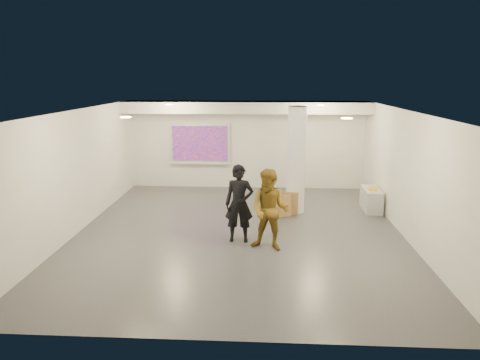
# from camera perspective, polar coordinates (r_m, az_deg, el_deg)

# --- Properties ---
(floor) EXTENTS (8.00, 9.00, 0.01)m
(floor) POSITION_cam_1_polar(r_m,az_deg,el_deg) (10.71, -0.12, -7.02)
(floor) COLOR #383A3F
(floor) RESTS_ON ground
(ceiling) EXTENTS (8.00, 9.00, 0.01)m
(ceiling) POSITION_cam_1_polar(r_m,az_deg,el_deg) (10.06, -0.13, 9.20)
(ceiling) COLOR silver
(ceiling) RESTS_ON floor
(wall_back) EXTENTS (8.00, 0.01, 3.00)m
(wall_back) POSITION_cam_1_polar(r_m,az_deg,el_deg) (14.70, 0.87, 4.70)
(wall_back) COLOR silver
(wall_back) RESTS_ON floor
(wall_front) EXTENTS (8.00, 0.01, 3.00)m
(wall_front) POSITION_cam_1_polar(r_m,az_deg,el_deg) (5.99, -2.58, -8.69)
(wall_front) COLOR silver
(wall_front) RESTS_ON floor
(wall_left) EXTENTS (0.01, 9.00, 3.00)m
(wall_left) POSITION_cam_1_polar(r_m,az_deg,el_deg) (11.24, -20.94, 1.02)
(wall_left) COLOR silver
(wall_left) RESTS_ON floor
(wall_right) EXTENTS (0.01, 9.00, 3.00)m
(wall_right) POSITION_cam_1_polar(r_m,az_deg,el_deg) (10.83, 21.53, 0.52)
(wall_right) COLOR silver
(wall_right) RESTS_ON floor
(soffit_band) EXTENTS (8.00, 1.10, 0.36)m
(soffit_band) POSITION_cam_1_polar(r_m,az_deg,el_deg) (14.01, 0.80, 9.69)
(soffit_band) COLOR silver
(soffit_band) RESTS_ON ceiling
(downlight_nw) EXTENTS (0.22, 0.22, 0.02)m
(downlight_nw) POSITION_cam_1_polar(r_m,az_deg,el_deg) (12.84, -9.47, 9.87)
(downlight_nw) COLOR #F4DF85
(downlight_nw) RESTS_ON ceiling
(downlight_ne) EXTENTS (0.22, 0.22, 0.02)m
(downlight_ne) POSITION_cam_1_polar(r_m,az_deg,el_deg) (12.64, 10.69, 9.77)
(downlight_ne) COLOR #F4DF85
(downlight_ne) RESTS_ON ceiling
(downlight_sw) EXTENTS (0.22, 0.22, 0.02)m
(downlight_sw) POSITION_cam_1_polar(r_m,az_deg,el_deg) (8.99, -14.98, 8.09)
(downlight_sw) COLOR #F4DF85
(downlight_sw) RESTS_ON ceiling
(downlight_se) EXTENTS (0.22, 0.22, 0.02)m
(downlight_se) POSITION_cam_1_polar(r_m,az_deg,el_deg) (8.70, 14.05, 7.98)
(downlight_se) COLOR #F4DF85
(downlight_se) RESTS_ON ceiling
(column) EXTENTS (0.52, 0.52, 3.00)m
(column) POSITION_cam_1_polar(r_m,az_deg,el_deg) (12.07, 7.50, 2.62)
(column) COLOR white
(column) RESTS_ON floor
(projection_screen) EXTENTS (2.10, 0.13, 1.42)m
(projection_screen) POSITION_cam_1_polar(r_m,az_deg,el_deg) (14.80, -5.36, 4.80)
(projection_screen) COLOR silver
(projection_screen) RESTS_ON wall_back
(credenza) EXTENTS (0.47, 1.09, 0.63)m
(credenza) POSITION_cam_1_polar(r_m,az_deg,el_deg) (12.96, 17.10, -2.49)
(credenza) COLOR #A2A5A7
(credenza) RESTS_ON floor
(postit_pad) EXTENTS (0.30, 0.37, 0.03)m
(postit_pad) POSITION_cam_1_polar(r_m,az_deg,el_deg) (12.83, 17.27, -1.12)
(postit_pad) COLOR #F3BD05
(postit_pad) RESTS_ON credenza
(cardboard_back) EXTENTS (0.59, 0.18, 0.64)m
(cardboard_back) POSITION_cam_1_polar(r_m,az_deg,el_deg) (12.09, 6.37, -3.08)
(cardboard_back) COLOR olive
(cardboard_back) RESTS_ON floor
(cardboard_front) EXTENTS (0.59, 0.31, 0.62)m
(cardboard_front) POSITION_cam_1_polar(r_m,az_deg,el_deg) (11.85, 5.51, -3.46)
(cardboard_front) COLOR olive
(cardboard_front) RESTS_ON floor
(woman) EXTENTS (0.67, 0.44, 1.82)m
(woman) POSITION_cam_1_polar(r_m,az_deg,el_deg) (9.91, -0.10, -3.17)
(woman) COLOR black
(woman) RESTS_ON floor
(man) EXTENTS (1.05, 0.92, 1.83)m
(man) POSITION_cam_1_polar(r_m,az_deg,el_deg) (9.45, 4.00, -4.02)
(man) COLOR olive
(man) RESTS_ON floor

